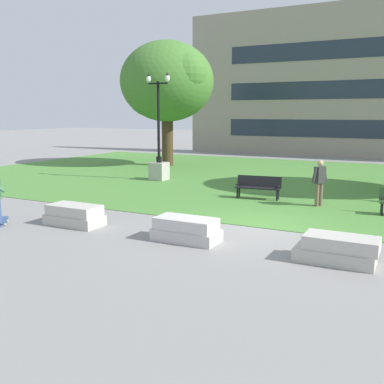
{
  "coord_description": "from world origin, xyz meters",
  "views": [
    {
      "loc": [
        4.29,
        -12.62,
        3.43
      ],
      "look_at": [
        -1.49,
        -1.4,
        1.2
      ],
      "focal_mm": 42.0,
      "sensor_mm": 36.0,
      "label": 1
    }
  ],
  "objects_px": {
    "park_bench_near_right": "(258,186)",
    "concrete_block_left": "(186,230)",
    "concrete_block_center": "(74,215)",
    "concrete_block_right": "(338,250)",
    "lamp_post_right": "(159,159)",
    "skateboard": "(3,221)",
    "person_bystander_near_lawn": "(320,180)"
  },
  "relations": [
    {
      "from": "concrete_block_left",
      "to": "lamp_post_right",
      "type": "bearing_deg",
      "value": 125.08
    },
    {
      "from": "concrete_block_center",
      "to": "concrete_block_right",
      "type": "distance_m",
      "value": 7.85
    },
    {
      "from": "park_bench_near_right",
      "to": "concrete_block_right",
      "type": "bearing_deg",
      "value": -57.67
    },
    {
      "from": "concrete_block_left",
      "to": "concrete_block_right",
      "type": "height_order",
      "value": "same"
    },
    {
      "from": "concrete_block_center",
      "to": "skateboard",
      "type": "bearing_deg",
      "value": -156.78
    },
    {
      "from": "park_bench_near_right",
      "to": "concrete_block_left",
      "type": "bearing_deg",
      "value": -87.87
    },
    {
      "from": "concrete_block_center",
      "to": "concrete_block_left",
      "type": "height_order",
      "value": "same"
    },
    {
      "from": "lamp_post_right",
      "to": "concrete_block_center",
      "type": "bearing_deg",
      "value": -74.35
    },
    {
      "from": "concrete_block_right",
      "to": "lamp_post_right",
      "type": "distance_m",
      "value": 13.96
    },
    {
      "from": "lamp_post_right",
      "to": "person_bystander_near_lawn",
      "type": "relative_size",
      "value": 3.13
    },
    {
      "from": "concrete_block_left",
      "to": "lamp_post_right",
      "type": "xyz_separation_m",
      "value": [
        -6.49,
        9.24,
        0.79
      ]
    },
    {
      "from": "lamp_post_right",
      "to": "skateboard",
      "type": "bearing_deg",
      "value": -87.32
    },
    {
      "from": "concrete_block_center",
      "to": "skateboard",
      "type": "distance_m",
      "value": 2.32
    },
    {
      "from": "skateboard",
      "to": "person_bystander_near_lawn",
      "type": "height_order",
      "value": "person_bystander_near_lawn"
    },
    {
      "from": "lamp_post_right",
      "to": "park_bench_near_right",
      "type": "bearing_deg",
      "value": -22.37
    },
    {
      "from": "person_bystander_near_lawn",
      "to": "park_bench_near_right",
      "type": "bearing_deg",
      "value": 170.75
    },
    {
      "from": "concrete_block_center",
      "to": "concrete_block_left",
      "type": "distance_m",
      "value": 3.89
    },
    {
      "from": "concrete_block_left",
      "to": "concrete_block_right",
      "type": "distance_m",
      "value": 3.96
    },
    {
      "from": "concrete_block_left",
      "to": "skateboard",
      "type": "xyz_separation_m",
      "value": [
        -6.01,
        -0.96,
        -0.22
      ]
    },
    {
      "from": "concrete_block_center",
      "to": "park_bench_near_right",
      "type": "bearing_deg",
      "value": 61.55
    },
    {
      "from": "skateboard",
      "to": "park_bench_near_right",
      "type": "distance_m",
      "value": 9.57
    },
    {
      "from": "concrete_block_center",
      "to": "person_bystander_near_lawn",
      "type": "xyz_separation_m",
      "value": [
        6.12,
        6.31,
        0.68
      ]
    },
    {
      "from": "person_bystander_near_lawn",
      "to": "concrete_block_center",
      "type": "bearing_deg",
      "value": -134.12
    },
    {
      "from": "park_bench_near_right",
      "to": "person_bystander_near_lawn",
      "type": "distance_m",
      "value": 2.56
    },
    {
      "from": "park_bench_near_right",
      "to": "skateboard",
      "type": "bearing_deg",
      "value": -127.07
    },
    {
      "from": "lamp_post_right",
      "to": "person_bystander_near_lawn",
      "type": "xyz_separation_m",
      "value": [
        8.73,
        -2.97,
        -0.11
      ]
    },
    {
      "from": "concrete_block_center",
      "to": "park_bench_near_right",
      "type": "height_order",
      "value": "park_bench_near_right"
    },
    {
      "from": "concrete_block_center",
      "to": "skateboard",
      "type": "relative_size",
      "value": 1.97
    },
    {
      "from": "concrete_block_left",
      "to": "concrete_block_right",
      "type": "bearing_deg",
      "value": 0.32
    },
    {
      "from": "concrete_block_left",
      "to": "person_bystander_near_lawn",
      "type": "height_order",
      "value": "person_bystander_near_lawn"
    },
    {
      "from": "concrete_block_right",
      "to": "person_bystander_near_lawn",
      "type": "height_order",
      "value": "person_bystander_near_lawn"
    },
    {
      "from": "concrete_block_center",
      "to": "lamp_post_right",
      "type": "xyz_separation_m",
      "value": [
        -2.6,
        9.29,
        0.79
      ]
    }
  ]
}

